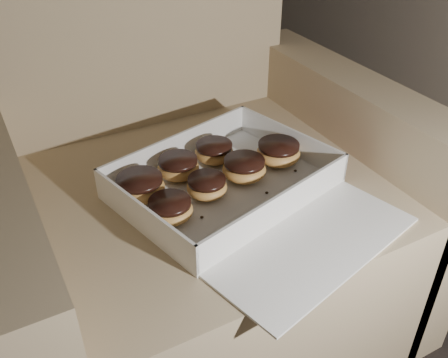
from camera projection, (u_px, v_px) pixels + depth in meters
armchair at (192, 211)px, 1.21m from camera, size 0.96×0.81×1.00m
bakery_box at (240, 193)px, 1.03m from camera, size 0.53×0.58×0.07m
donut_a at (214, 152)px, 1.13m from camera, size 0.09×0.09×0.04m
donut_b at (207, 186)px, 1.02m from camera, size 0.08×0.08×0.04m
donut_c at (140, 187)px, 1.01m from camera, size 0.10×0.10×0.05m
donut_d at (278, 152)px, 1.12m from camera, size 0.10×0.10×0.05m
donut_e at (244, 168)px, 1.07m from camera, size 0.09×0.09×0.05m
donut_f at (170, 209)px, 0.95m from camera, size 0.09×0.09×0.04m
donut_g at (178, 167)px, 1.07m from camera, size 0.09×0.09×0.05m
crumb_a at (267, 193)px, 1.03m from camera, size 0.01×0.01×0.00m
crumb_b at (295, 171)px, 1.10m from camera, size 0.01×0.01×0.00m
crumb_c at (202, 217)px, 0.97m from camera, size 0.01×0.01×0.00m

